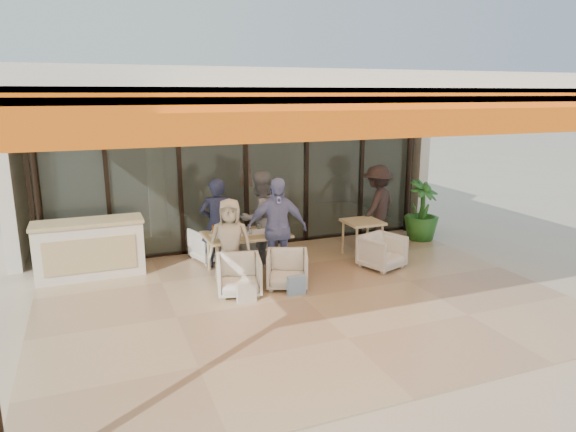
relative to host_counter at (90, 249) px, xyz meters
name	(u,v)px	position (x,y,z in m)	size (l,w,h in m)	color
ground	(303,299)	(3.10, -2.30, -0.53)	(70.00, 70.00, 0.00)	#C6B293
terrace_floor	(303,299)	(3.10, -2.30, -0.53)	(8.00, 6.00, 0.01)	tan
terrace_structure	(312,89)	(3.10, -2.56, 2.72)	(8.00, 6.00, 3.40)	silver
glass_storefront	(246,173)	(3.10, 0.70, 1.07)	(8.08, 0.10, 3.20)	#9EADA3
interior_block	(218,134)	(3.11, 3.02, 1.70)	(9.05, 3.62, 3.52)	silver
host_counter	(90,249)	(0.00, 0.00, 0.00)	(1.85, 0.65, 1.04)	silver
dining_table	(246,236)	(2.63, -0.78, 0.16)	(1.50, 0.90, 0.93)	tan
chair_far_left	(212,242)	(2.21, 0.17, -0.17)	(0.69, 0.65, 0.71)	white
chair_far_right	(253,239)	(3.05, 0.17, -0.20)	(0.64, 0.60, 0.66)	white
chair_near_left	(239,274)	(2.21, -1.73, -0.18)	(0.69, 0.65, 0.71)	white
chair_near_right	(287,268)	(3.05, -1.73, -0.18)	(0.67, 0.63, 0.69)	white
diner_navy	(217,224)	(2.21, -0.33, 0.32)	(0.62, 0.41, 1.70)	#1A1D3A
diner_grey	(260,218)	(3.05, -0.33, 0.36)	(0.87, 0.68, 1.78)	slate
diner_cream	(230,242)	(2.21, -1.23, 0.22)	(0.73, 0.48, 1.49)	beige
diner_periwinkle	(277,229)	(3.05, -1.23, 0.37)	(1.05, 0.44, 1.80)	#6E78B8
tote_bag_cream	(246,293)	(2.21, -2.13, -0.36)	(0.30, 0.10, 0.34)	silver
tote_bag_blue	(296,286)	(3.05, -2.13, -0.36)	(0.30, 0.10, 0.34)	#99BFD8
side_table	(363,226)	(5.04, -0.74, 0.11)	(0.70, 0.70, 0.74)	tan
side_chair	(382,250)	(5.04, -1.49, -0.18)	(0.69, 0.64, 0.71)	white
standing_woman	(377,206)	(5.70, -0.19, 0.34)	(1.13, 0.65, 1.74)	black
potted_palm	(422,211)	(6.85, -0.18, 0.14)	(0.76, 0.76, 1.35)	#1E5919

